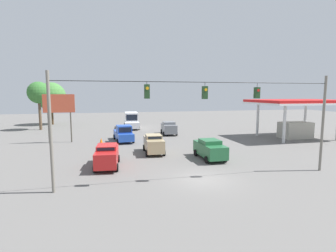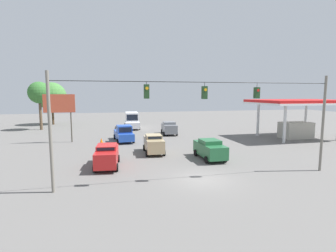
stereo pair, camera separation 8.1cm
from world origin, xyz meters
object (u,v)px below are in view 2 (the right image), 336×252
at_px(sedan_tan_withflow_mid, 154,144).
at_px(traffic_cone_nearest, 101,164).
at_px(tree_horizon_right, 52,97).
at_px(overhead_signal_span, 203,115).
at_px(pickup_truck_blue_withflow_far, 124,134).
at_px(sedan_grey_oncoming_deep, 169,128).
at_px(traffic_cone_fifth, 101,141).
at_px(box_truck_white_withflow_deep, 132,120).
at_px(traffic_cone_second, 102,156).
at_px(roadside_billboard, 59,107).
at_px(sedan_red_parked_shoulder, 107,155).
at_px(tree_horizon_left, 39,93).
at_px(sedan_green_crossing_near, 210,149).
at_px(traffic_cone_fourth, 102,145).
at_px(traffic_cone_third, 100,150).
at_px(gas_station, 297,110).

xyz_separation_m(sedan_tan_withflow_mid, traffic_cone_nearest, (5.24, 4.47, -0.65)).
xyz_separation_m(traffic_cone_nearest, tree_horizon_right, (9.64, -34.11, 5.19)).
bearing_deg(tree_horizon_right, sedan_tan_withflow_mid, 116.66).
height_order(overhead_signal_span, pickup_truck_blue_withflow_far, overhead_signal_span).
height_order(sedan_grey_oncoming_deep, traffic_cone_fifth, sedan_grey_oncoming_deep).
bearing_deg(tree_horizon_right, box_truck_white_withflow_deep, 148.47).
distance_m(overhead_signal_span, traffic_cone_second, 11.25).
distance_m(sedan_tan_withflow_mid, traffic_cone_fifth, 8.60).
height_order(roadside_billboard, tree_horizon_right, tree_horizon_right).
relative_size(pickup_truck_blue_withflow_far, sedan_tan_withflow_mid, 1.30).
xyz_separation_m(pickup_truck_blue_withflow_far, traffic_cone_second, (2.66, 9.16, -0.62)).
height_order(box_truck_white_withflow_deep, roadside_billboard, roadside_billboard).
xyz_separation_m(sedan_red_parked_shoulder, tree_horizon_left, (10.70, -26.09, 5.23)).
distance_m(sedan_green_crossing_near, sedan_tan_withflow_mid, 5.92).
relative_size(sedan_green_crossing_near, tree_horizon_left, 0.54).
bearing_deg(sedan_red_parked_shoulder, box_truck_white_withflow_deep, -100.43).
xyz_separation_m(box_truck_white_withflow_deep, tree_horizon_left, (15.26, -1.35, 4.83)).
relative_size(traffic_cone_fifth, roadside_billboard, 0.12).
bearing_deg(roadside_billboard, tree_horizon_right, -77.67).
relative_size(sedan_grey_oncoming_deep, roadside_billboard, 0.72).
distance_m(overhead_signal_span, traffic_cone_nearest, 9.52).
relative_size(sedan_red_parked_shoulder, traffic_cone_fourth, 6.56).
height_order(sedan_grey_oncoming_deep, traffic_cone_nearest, sedan_grey_oncoming_deep).
xyz_separation_m(overhead_signal_span, sedan_green_crossing_near, (-2.87, -5.59, -3.68)).
xyz_separation_m(traffic_cone_second, tree_horizon_right, (9.71, -31.16, 5.19)).
bearing_deg(traffic_cone_fifth, tree_horizon_right, -67.33).
height_order(sedan_red_parked_shoulder, traffic_cone_second, sedan_red_parked_shoulder).
height_order(traffic_cone_third, traffic_cone_fourth, same).
xyz_separation_m(traffic_cone_third, gas_station, (-26.13, -3.32, 3.50)).
height_order(sedan_green_crossing_near, gas_station, gas_station).
height_order(overhead_signal_span, gas_station, overhead_signal_span).
height_order(overhead_signal_span, tree_horizon_left, tree_horizon_left).
bearing_deg(tree_horizon_left, pickup_truck_blue_withflow_far, 132.04).
relative_size(sedan_grey_oncoming_deep, traffic_cone_third, 6.15).
height_order(traffic_cone_fourth, tree_horizon_left, tree_horizon_left).
bearing_deg(box_truck_white_withflow_deep, sedan_tan_withflow_mid, 90.48).
distance_m(sedan_green_crossing_near, tree_horizon_right, 38.87).
distance_m(box_truck_white_withflow_deep, sedan_red_parked_shoulder, 25.16).
distance_m(traffic_cone_third, gas_station, 26.57).
height_order(overhead_signal_span, box_truck_white_withflow_deep, overhead_signal_span).
height_order(traffic_cone_fourth, gas_station, gas_station).
xyz_separation_m(traffic_cone_second, gas_station, (-25.96, -6.04, 3.50)).
relative_size(sedan_green_crossing_near, tree_horizon_right, 0.53).
bearing_deg(gas_station, tree_horizon_left, -25.72).
bearing_deg(traffic_cone_second, sedan_green_crossing_near, 167.92).
height_order(sedan_red_parked_shoulder, traffic_cone_third, sedan_red_parked_shoulder).
bearing_deg(overhead_signal_span, pickup_truck_blue_withflow_far, -75.60).
bearing_deg(roadside_billboard, sedan_tan_withflow_mid, 140.17).
distance_m(sedan_tan_withflow_mid, roadside_billboard, 13.82).
distance_m(box_truck_white_withflow_deep, tree_horizon_left, 16.06).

